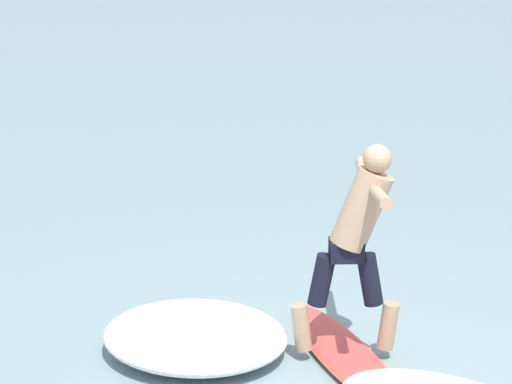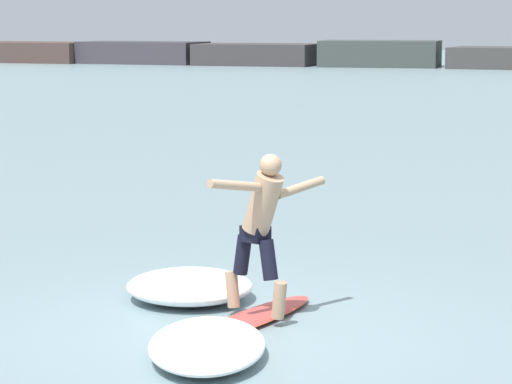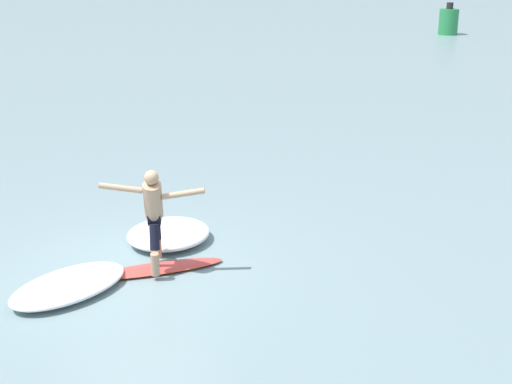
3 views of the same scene
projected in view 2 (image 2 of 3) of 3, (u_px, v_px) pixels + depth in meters
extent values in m
plane|color=gray|center=(230.00, 326.00, 12.09)|extent=(200.00, 200.00, 0.00)
cube|color=#483632|center=(35.00, 52.00, 81.37)|extent=(7.85, 4.88, 1.34)
cube|color=#3C373E|center=(143.00, 53.00, 78.92)|extent=(8.12, 4.36, 1.43)
cube|color=#3C3737|center=(258.00, 54.00, 76.48)|extent=(7.46, 4.82, 1.34)
cube|color=#3B413D|center=(380.00, 54.00, 74.01)|extent=(7.42, 4.60, 1.59)
cube|color=#3E3C39|center=(511.00, 58.00, 71.59)|extent=(7.15, 5.19, 1.25)
ellipsoid|color=#D6453F|center=(255.00, 317.00, 12.29)|extent=(0.88, 2.16, 0.09)
ellipsoid|color=#D6453F|center=(197.00, 341.00, 11.37)|extent=(0.30, 0.34, 0.07)
ellipsoid|color=#DB5B2D|center=(255.00, 317.00, 12.29)|extent=(0.90, 2.17, 0.04)
cone|color=black|center=(296.00, 309.00, 13.05)|extent=(0.06, 0.06, 0.14)
cone|color=black|center=(280.00, 311.00, 12.98)|extent=(0.06, 0.06, 0.14)
cone|color=black|center=(300.00, 314.00, 12.86)|extent=(0.06, 0.06, 0.14)
cylinder|color=tan|center=(279.00, 300.00, 12.02)|extent=(0.21, 0.19, 0.38)
cylinder|color=black|center=(268.00, 260.00, 12.07)|extent=(0.26, 0.23, 0.42)
cylinder|color=tan|center=(232.00, 289.00, 12.50)|extent=(0.21, 0.19, 0.38)
cylinder|color=black|center=(243.00, 255.00, 12.34)|extent=(0.26, 0.23, 0.42)
cube|color=black|center=(255.00, 234.00, 12.17)|extent=(0.32, 0.30, 0.16)
cylinder|color=tan|center=(263.00, 203.00, 12.05)|extent=(0.55, 0.47, 0.67)
sphere|color=tan|center=(271.00, 165.00, 11.92)|extent=(0.22, 0.22, 0.22)
cylinder|color=tan|center=(300.00, 188.00, 12.30)|extent=(0.40, 0.61, 0.20)
cylinder|color=tan|center=(235.00, 185.00, 11.64)|extent=(0.38, 0.62, 0.19)
ellipsoid|color=white|center=(190.00, 286.00, 13.19)|extent=(1.89, 1.95, 0.30)
ellipsoid|color=white|center=(207.00, 345.00, 10.96)|extent=(1.59, 2.12, 0.24)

